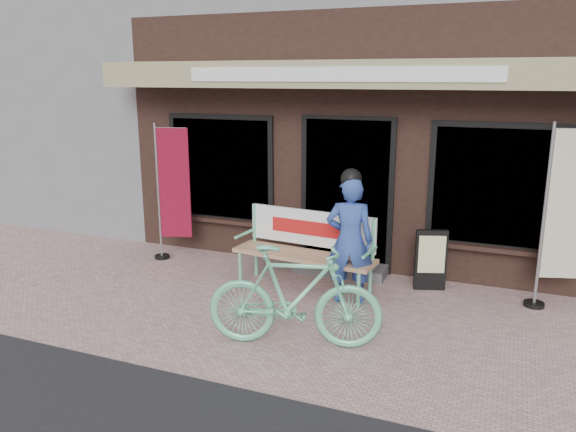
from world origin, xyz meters
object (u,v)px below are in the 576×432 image
at_px(nobori_red, 172,191).
at_px(menu_stand, 431,259).
at_px(person, 350,238).
at_px(bicycle, 295,297).
at_px(bench, 307,244).
at_px(nobori_cream, 564,215).

height_order(nobori_red, menu_stand, nobori_red).
height_order(person, nobori_red, nobori_red).
bearing_deg(bicycle, nobori_red, 39.46).
bearing_deg(menu_stand, nobori_red, 163.20).
relative_size(person, nobori_red, 0.81).
bearing_deg(menu_stand, person, -157.28).
bearing_deg(bench, nobori_cream, 15.42).
relative_size(nobori_cream, menu_stand, 2.75).
xyz_separation_m(bench, menu_stand, (1.52, 0.54, -0.19)).
distance_m(bench, menu_stand, 1.62).
bearing_deg(nobori_cream, menu_stand, 162.35).
relative_size(bench, nobori_red, 0.93).
bearing_deg(bicycle, person, -22.82).
bearing_deg(person, menu_stand, 28.22).
xyz_separation_m(bicycle, nobori_cream, (2.56, 2.11, 0.61)).
height_order(person, nobori_cream, nobori_cream).
bearing_deg(bench, nobori_red, 176.10).
bearing_deg(menu_stand, nobori_cream, -19.86).
height_order(bench, person, person).
xyz_separation_m(bench, nobori_cream, (3.01, 0.51, 0.55)).
bearing_deg(menu_stand, bicycle, -135.73).
height_order(person, bicycle, person).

